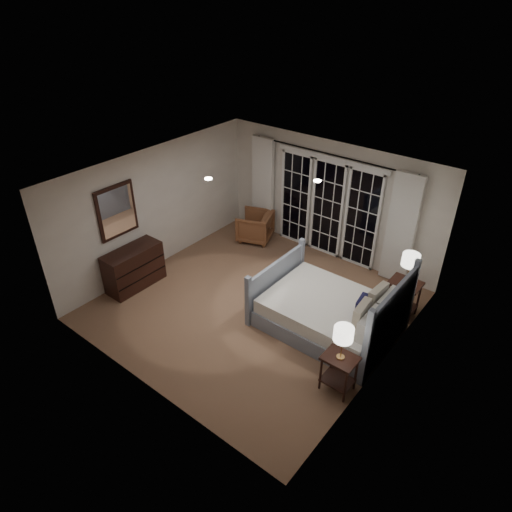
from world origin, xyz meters
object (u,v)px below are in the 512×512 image
Objects in this scene: lamp_left at (344,334)px; dresser at (134,268)px; lamp_right at (411,260)px; nightstand_right at (404,293)px; bed at (330,313)px; armchair at (255,226)px; nightstand_left at (339,368)px.

lamp_left is 4.49m from dresser.
nightstand_right is at bearing 45.00° from lamp_right.
armchair is (-2.95, 1.62, 0.01)m from bed.
lamp_left is at bearing -90.27° from nightstand_right.
lamp_left reaches higher than nightstand_left.
bed is 4.10× the size of lamp_left.
lamp_right reaches higher than nightstand_left.
nightstand_left is at bearing 1.92° from dresser.
lamp_right is at bearing 54.56° from bed.
dresser reaches higher than nightstand_left.
bed is 1.56m from lamp_left.
lamp_right is at bearing 28.30° from dresser.
nightstand_right is 5.05m from dresser.
lamp_left reaches higher than nightstand_right.
nightstand_left is 0.65m from lamp_left.
armchair is (-3.75, 0.49, -0.81)m from lamp_right.
lamp_left is at bearing 159.44° from nightstand_left.
armchair is at bearing 143.81° from lamp_left.
lamp_right is at bearing 89.73° from lamp_left.
dresser is at bearing -151.70° from nightstand_right.
lamp_left is (0.79, -1.12, 0.74)m from bed.
nightstand_left is 1.10× the size of lamp_right.
armchair is 0.64× the size of dresser.
bed is 3.23× the size of nightstand_right.
armchair reaches higher than nightstand_left.
dresser is at bearing -178.08° from nightstand_left.
nightstand_left is (0.79, -1.12, 0.08)m from bed.
nightstand_right is (0.80, 1.13, 0.13)m from bed.
nightstand_left is at bearing -90.27° from lamp_right.
dresser is (-4.45, -2.40, -0.74)m from lamp_right.
dresser reaches higher than nightstand_right.
bed reaches higher than nightstand_right.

